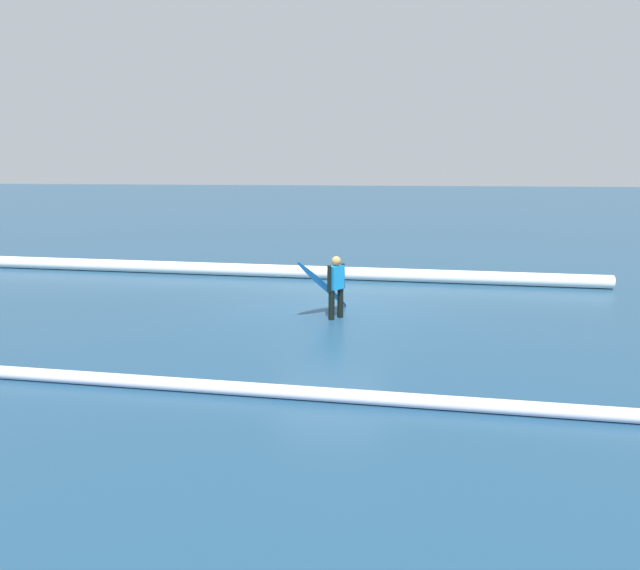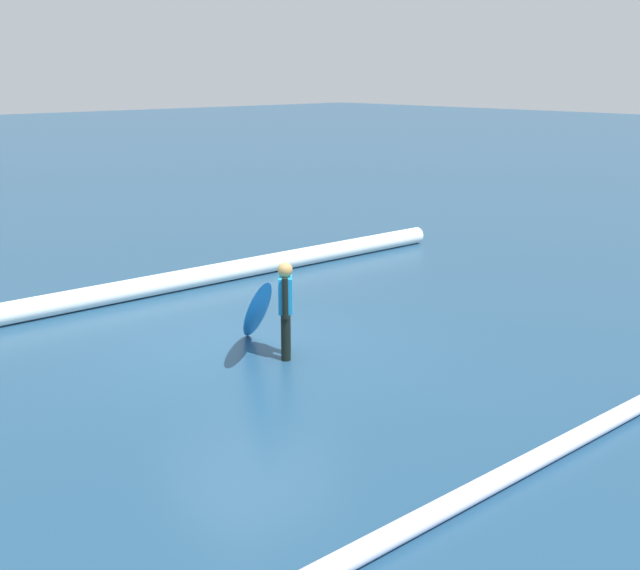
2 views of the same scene
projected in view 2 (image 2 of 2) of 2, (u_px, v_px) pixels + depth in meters
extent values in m
plane|color=navy|center=(249.00, 347.00, 11.83)|extent=(140.89, 140.89, 0.00)
cylinder|color=black|center=(286.00, 338.00, 11.23)|extent=(0.14, 0.14, 0.70)
cylinder|color=black|center=(286.00, 331.00, 11.50)|extent=(0.14, 0.14, 0.70)
cube|color=#198CD8|center=(285.00, 294.00, 11.20)|extent=(0.37, 0.39, 0.53)
sphere|color=#AF854A|center=(285.00, 270.00, 11.10)|extent=(0.22, 0.22, 0.22)
cylinder|color=black|center=(285.00, 299.00, 10.99)|extent=(0.09, 0.09, 0.60)
cylinder|color=black|center=(286.00, 290.00, 11.41)|extent=(0.09, 0.20, 0.61)
ellipsoid|color=#268CE5|center=(257.00, 312.00, 11.26)|extent=(1.20, 1.87, 1.43)
ellipsoid|color=blue|center=(257.00, 312.00, 11.26)|extent=(0.85, 1.44, 1.16)
cylinder|color=white|center=(17.00, 311.00, 12.98)|extent=(19.68, 1.30, 0.39)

